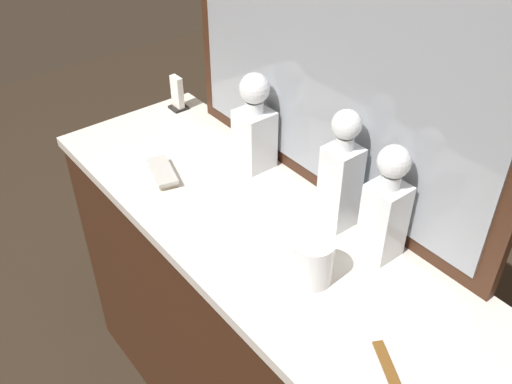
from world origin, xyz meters
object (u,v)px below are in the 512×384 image
(tortoiseshell_comb, at_px, (391,375))
(crystal_tumbler_far_left, at_px, (313,262))
(silver_brush_front, at_px, (163,173))
(napkin_holder, at_px, (178,96))
(crystal_decanter_far_right, at_px, (385,213))
(crystal_decanter_far_left, at_px, (340,181))
(crystal_decanter_center, at_px, (254,130))

(tortoiseshell_comb, bearing_deg, crystal_tumbler_far_left, 168.70)
(silver_brush_front, bearing_deg, napkin_holder, 141.54)
(tortoiseshell_comb, distance_m, napkin_holder, 1.11)
(crystal_decanter_far_right, height_order, napkin_holder, crystal_decanter_far_right)
(crystal_decanter_far_left, relative_size, tortoiseshell_comb, 2.15)
(crystal_decanter_center, bearing_deg, crystal_decanter_far_right, 0.35)
(crystal_decanter_center, relative_size, crystal_tumbler_far_left, 2.61)
(crystal_decanter_center, distance_m, napkin_holder, 0.41)
(crystal_decanter_center, distance_m, tortoiseshell_comb, 0.73)
(silver_brush_front, xyz_separation_m, tortoiseshell_comb, (0.79, 0.00, -0.01))
(tortoiseshell_comb, bearing_deg, crystal_decanter_center, 161.71)
(crystal_tumbler_far_left, height_order, silver_brush_front, crystal_tumbler_far_left)
(crystal_decanter_far_left, height_order, crystal_tumbler_far_left, crystal_decanter_far_left)
(crystal_decanter_center, xyz_separation_m, tortoiseshell_comb, (0.68, -0.23, -0.11))
(crystal_decanter_far_left, xyz_separation_m, crystal_decanter_far_right, (0.13, 0.00, -0.01))
(crystal_decanter_far_right, bearing_deg, crystal_decanter_far_left, -179.48)
(crystal_decanter_far_left, height_order, crystal_decanter_far_right, crystal_decanter_far_left)
(crystal_decanter_far_left, relative_size, napkin_holder, 2.76)
(crystal_decanter_far_right, height_order, crystal_decanter_center, crystal_decanter_far_right)
(crystal_tumbler_far_left, distance_m, silver_brush_front, 0.53)
(silver_brush_front, bearing_deg, crystal_decanter_far_left, 28.51)
(crystal_decanter_far_right, bearing_deg, tortoiseshell_comb, -44.18)
(tortoiseshell_comb, xyz_separation_m, napkin_holder, (-1.08, 0.23, 0.04))
(crystal_tumbler_far_left, xyz_separation_m, napkin_holder, (-0.82, 0.18, -0.00))
(crystal_decanter_far_right, height_order, silver_brush_front, crystal_decanter_far_right)
(tortoiseshell_comb, bearing_deg, crystal_decanter_far_left, 148.35)
(crystal_decanter_far_left, height_order, silver_brush_front, crystal_decanter_far_left)
(napkin_holder, bearing_deg, tortoiseshell_comb, -12.09)
(crystal_decanter_far_right, relative_size, silver_brush_front, 1.95)
(silver_brush_front, height_order, napkin_holder, napkin_holder)
(silver_brush_front, bearing_deg, crystal_decanter_center, 64.88)
(crystal_decanter_center, distance_m, crystal_tumbler_far_left, 0.45)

